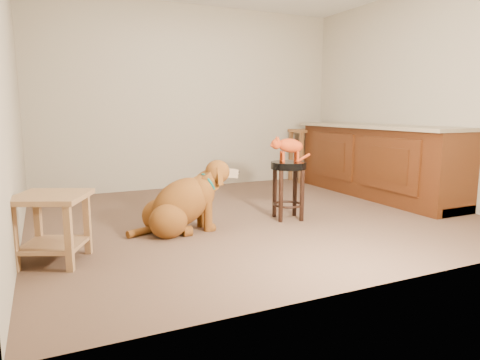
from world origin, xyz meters
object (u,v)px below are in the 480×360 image
padded_stool (288,179)px  golden_retriever (183,204)px  wood_stool (306,154)px  tabby_kitten (288,146)px  side_table (52,218)px

padded_stool → golden_retriever: (-1.14, 0.00, -0.17)m
wood_stool → tabby_kitten: 2.50m
side_table → golden_retriever: bearing=18.9°
padded_stool → wood_stool: wood_stool is taller
tabby_kitten → side_table: bearing=-157.1°
padded_stool → wood_stool: size_ratio=0.73×
padded_stool → tabby_kitten: bearing=161.1°
wood_stool → side_table: size_ratio=1.25×
wood_stool → side_table: 4.44m
padded_stool → tabby_kitten: tabby_kitten is taller
side_table → tabby_kitten: (2.25, 0.38, 0.42)m
golden_retriever → wood_stool: bearing=35.0°
side_table → golden_retriever: 1.19m
golden_retriever → tabby_kitten: tabby_kitten is taller
side_table → wood_stool: bearing=31.8°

